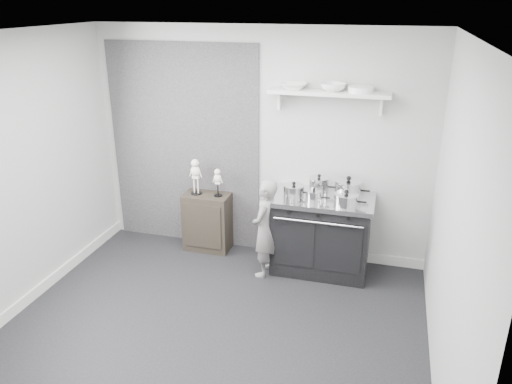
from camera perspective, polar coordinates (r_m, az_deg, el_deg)
ground at (r=4.93m, az=-5.32°, el=-15.70°), size 4.00×4.00×0.00m
room_shell at (r=4.32m, az=-6.48°, el=3.33°), size 4.02×3.62×2.71m
wall_shelf at (r=5.46m, az=8.33°, el=11.05°), size 1.30×0.26×0.24m
stove at (r=5.75m, az=7.47°, el=-4.71°), size 1.13×0.70×0.90m
side_cabinet at (r=6.23m, az=-5.56°, el=-3.41°), size 0.56×0.33×0.73m
child at (r=5.56m, az=1.03°, el=-4.16°), size 0.32×0.45×1.14m
pot_front_left at (r=5.53m, az=4.34°, el=0.15°), size 0.32×0.23×0.17m
pot_back_left at (r=5.65m, az=7.19°, el=0.79°), size 0.31×0.23×0.22m
pot_back_right at (r=5.59m, az=10.49°, el=0.41°), size 0.39×0.30×0.24m
pot_front_right at (r=5.35m, az=10.25°, el=-0.87°), size 0.34×0.26×0.18m
pot_front_center at (r=5.42m, az=6.63°, el=-0.44°), size 0.26×0.18×0.16m
skeleton_full at (r=6.05m, az=-6.92°, el=2.07°), size 0.14×0.09×0.51m
skeleton_torso at (r=5.97m, az=-4.41°, el=1.31°), size 0.11×0.07×0.39m
bowl_large at (r=5.50m, az=4.35°, el=11.99°), size 0.29×0.29×0.07m
bowl_small at (r=5.44m, az=8.81°, el=11.76°), size 0.27×0.27×0.08m
plate_stack at (r=5.41m, az=11.87°, el=11.39°), size 0.27×0.27×0.06m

